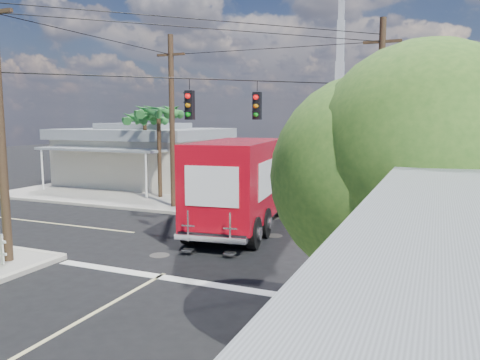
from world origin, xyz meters
The scene contains 12 objects.
ground centered at (0.00, 0.00, 0.00)m, with size 120.00×120.00×0.00m, color black.
sidewalk_nw centered at (-10.88, 10.88, 0.07)m, with size 14.12×14.12×0.14m.
road_markings centered at (0.00, -1.47, 0.01)m, with size 32.00×32.00×0.01m.
building_nw centered at (-12.00, 12.46, 2.22)m, with size 10.80×10.20×4.30m.
radio_tower centered at (0.50, 20.00, 5.64)m, with size 0.80×0.80×17.00m.
tree_ne_front centered at (7.21, 6.76, 4.77)m, with size 4.21×4.14×6.66m.
tree_se centered at (7.01, -7.24, 4.04)m, with size 3.67×3.54×5.62m.
palm_nw_front centered at (-7.50, 7.50, 5.04)m, with size 3.01×3.08×5.59m.
palm_nw_back centered at (-9.50, 9.00, 4.67)m, with size 3.01×3.08×5.19m.
utility_poles centered at (-1.58, 1.60, 4.67)m, with size 12.00×10.68×9.00m.
vending_boxes centered at (6.50, 6.20, 0.69)m, with size 1.90×0.50×1.10m.
delivery_truck centered at (-0.08, 2.47, 1.96)m, with size 3.81×9.15×3.85m.
Camera 1 is at (7.62, -15.93, 4.77)m, focal length 35.00 mm.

